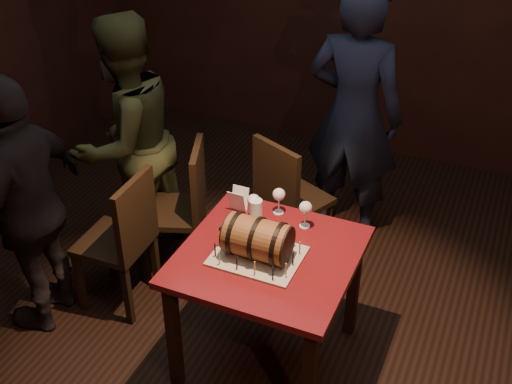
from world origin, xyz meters
The scene contains 16 objects.
room_shell centered at (0.00, 0.00, 1.40)m, with size 5.04×5.04×2.80m.
pub_table centered at (0.13, -0.18, 0.64)m, with size 0.90×0.90×0.75m.
cake_board centered at (0.10, -0.23, 0.76)m, with size 0.45×0.35×0.01m, color #A69B86.
barrel_cake centered at (0.09, -0.23, 0.87)m, with size 0.39×0.23×0.23m.
birthday_candles centered at (0.10, -0.23, 0.80)m, with size 0.40×0.30×0.09m.
wine_glass_left centered at (-0.06, 0.07, 0.87)m, with size 0.07×0.07×0.16m.
wine_glass_mid centered at (0.04, 0.19, 0.87)m, with size 0.07×0.07×0.16m.
wine_glass_right centered at (0.23, 0.12, 0.87)m, with size 0.07×0.07×0.16m.
pint_of_ale centered at (-0.03, 0.04, 0.82)m, with size 0.07×0.07×0.15m.
menu_card centered at (-0.18, 0.12, 0.81)m, with size 0.10×0.05×0.13m, color white, non-canonical shape.
chair_back centered at (-0.10, 0.70, 0.52)m, with size 0.53×0.53×0.93m.
chair_left_rear centered at (-0.68, 0.35, 0.52)m, with size 0.52×0.52×0.93m.
chair_left_front centered at (-0.83, -0.10, 0.52)m, with size 0.41×0.41×0.93m.
person_back centered at (0.17, 1.23, 0.92)m, with size 0.67×0.44×1.84m, color #191D32.
person_left_rear centered at (-1.12, 0.41, 0.84)m, with size 0.82×0.64×1.69m, color #393D1E.
person_left_front centered at (-1.24, -0.39, 0.80)m, with size 0.93×0.39×1.59m, color black.
Camera 1 is at (1.13, -2.61, 2.83)m, focal length 45.00 mm.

